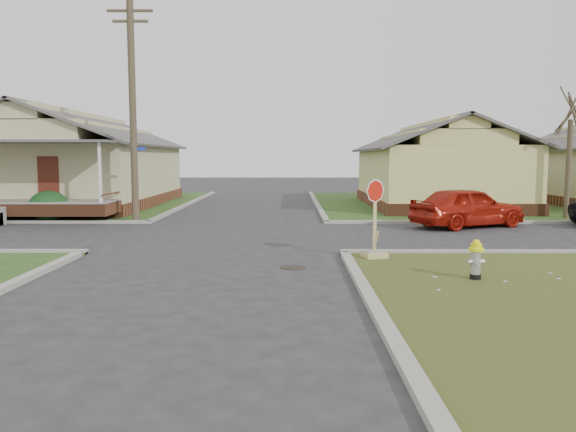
{
  "coord_description": "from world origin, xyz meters",
  "views": [
    {
      "loc": [
        2.13,
        -13.86,
        2.66
      ],
      "look_at": [
        2.06,
        1.0,
        1.1
      ],
      "focal_mm": 35.0,
      "sensor_mm": 36.0,
      "label": 1
    }
  ],
  "objects_px": {
    "fire_hydrant": "(476,257)",
    "stop_sign": "(374,241)",
    "utility_pole": "(133,107)",
    "red_sedan": "(467,207)"
  },
  "relations": [
    {
      "from": "fire_hydrant",
      "to": "stop_sign",
      "type": "xyz_separation_m",
      "value": [
        -1.79,
        2.61,
        -0.03
      ]
    },
    {
      "from": "fire_hydrant",
      "to": "red_sedan",
      "type": "xyz_separation_m",
      "value": [
        2.76,
        9.41,
        0.25
      ]
    },
    {
      "from": "fire_hydrant",
      "to": "red_sedan",
      "type": "bearing_deg",
      "value": 66.6
    },
    {
      "from": "fire_hydrant",
      "to": "stop_sign",
      "type": "relative_size",
      "value": 0.42
    },
    {
      "from": "stop_sign",
      "to": "fire_hydrant",
      "type": "bearing_deg",
      "value": -69.39
    },
    {
      "from": "utility_pole",
      "to": "fire_hydrant",
      "type": "relative_size",
      "value": 10.42
    },
    {
      "from": "fire_hydrant",
      "to": "stop_sign",
      "type": "height_order",
      "value": "stop_sign"
    },
    {
      "from": "utility_pole",
      "to": "fire_hydrant",
      "type": "distance_m",
      "value": 15.55
    },
    {
      "from": "utility_pole",
      "to": "red_sedan",
      "type": "xyz_separation_m",
      "value": [
        13.07,
        -1.46,
        -3.89
      ]
    },
    {
      "from": "fire_hydrant",
      "to": "red_sedan",
      "type": "distance_m",
      "value": 9.81
    }
  ]
}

